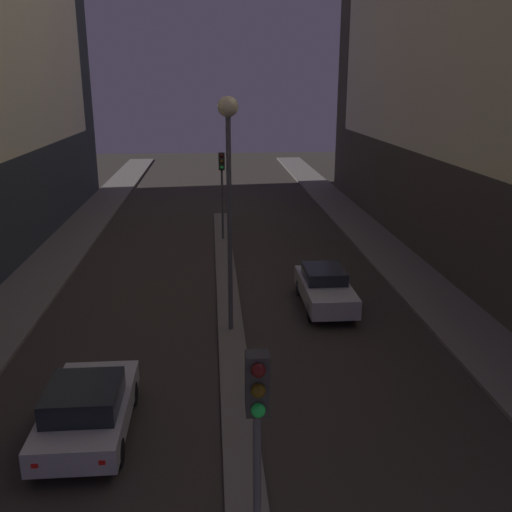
{
  "coord_description": "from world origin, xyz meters",
  "views": [
    {
      "loc": [
        -0.56,
        -3.76,
        8.17
      ],
      "look_at": [
        1.42,
        21.31,
        0.5
      ],
      "focal_mm": 40.0,
      "sensor_mm": 36.0,
      "label": 1
    }
  ],
  "objects": [
    {
      "name": "street_lamp",
      "position": [
        0.0,
        14.19,
        5.9
      ],
      "size": [
        0.64,
        0.64,
        7.69
      ],
      "color": "#4C4C51",
      "rests_on": "median_strip"
    },
    {
      "name": "traffic_light_near",
      "position": [
        0.0,
        3.07,
        3.48
      ],
      "size": [
        0.32,
        0.42,
        4.6
      ],
      "color": "#4C4C51",
      "rests_on": "median_strip"
    },
    {
      "name": "car_right_lane",
      "position": [
        3.63,
        16.17,
        0.75
      ],
      "size": [
        1.72,
        4.2,
        1.46
      ],
      "color": "#B2B2B7",
      "rests_on": "ground"
    },
    {
      "name": "car_left_lane",
      "position": [
        -3.63,
        8.41,
        0.75
      ],
      "size": [
        1.95,
        4.03,
        1.48
      ],
      "color": "#B2B2B7",
      "rests_on": "ground"
    },
    {
      "name": "traffic_light_mid",
      "position": [
        0.0,
        25.96,
        3.48
      ],
      "size": [
        0.32,
        0.42,
        4.6
      ],
      "color": "#4C4C51",
      "rests_on": "median_strip"
    },
    {
      "name": "median_strip",
      "position": [
        0.0,
        16.62,
        0.05
      ],
      "size": [
        0.88,
        31.23,
        0.1
      ],
      "color": "#66605B",
      "rests_on": "ground"
    }
  ]
}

